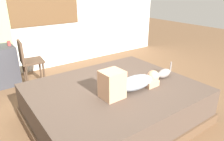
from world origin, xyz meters
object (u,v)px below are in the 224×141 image
person_lying (130,83)px  chair_by_desk (28,59)px  cat (163,74)px  cup (9,43)px  bed (115,104)px

person_lying → chair_by_desk: chair_by_desk is taller
cat → cup: cup is taller
person_lying → cat: bearing=2.1°
bed → cup: size_ratio=24.89×
person_lying → cat: 0.67m
bed → cat: (0.76, -0.17, 0.32)m
person_lying → chair_by_desk: bearing=108.9°
person_lying → bed: bearing=115.8°
cat → cup: size_ratio=4.06×
person_lying → cup: (-0.92, 2.36, 0.16)m
person_lying → chair_by_desk: (-0.70, 2.06, -0.11)m
bed → cup: cup is taller
cat → cup: 2.83m
cup → chair_by_desk: bearing=-53.8°
bed → chair_by_desk: 1.98m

